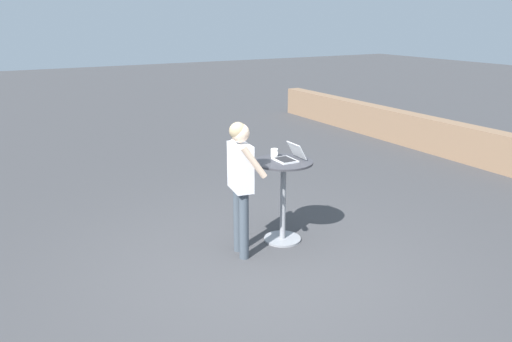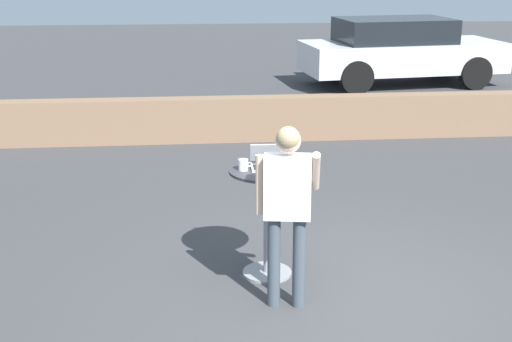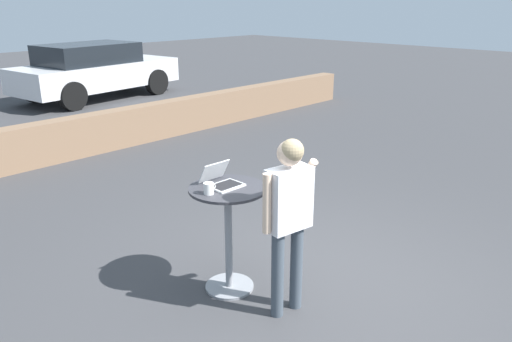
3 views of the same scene
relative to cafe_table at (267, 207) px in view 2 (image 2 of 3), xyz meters
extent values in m
plane|color=#3D3D3F|center=(0.60, -0.61, -0.67)|extent=(50.00, 50.00, 0.00)
cube|color=#84664C|center=(0.60, 5.00, -0.32)|extent=(15.79, 0.35, 0.70)
cylinder|color=gray|center=(0.00, 0.00, -0.66)|extent=(0.46, 0.46, 0.03)
cylinder|color=gray|center=(0.00, 0.00, -0.16)|extent=(0.07, 0.07, 0.98)
cylinder|color=#333338|center=(0.00, 0.00, 0.35)|extent=(0.71, 0.71, 0.02)
cube|color=silver|center=(0.00, 0.02, 0.37)|extent=(0.30, 0.23, 0.02)
cube|color=black|center=(0.00, 0.02, 0.38)|extent=(0.26, 0.18, 0.00)
cube|color=silver|center=(0.00, 0.18, 0.47)|extent=(0.29, 0.12, 0.19)
cube|color=white|center=(0.00, 0.18, 0.47)|extent=(0.27, 0.10, 0.16)
cylinder|color=white|center=(-0.22, 0.00, 0.41)|extent=(0.09, 0.09, 0.10)
torus|color=white|center=(-0.16, 0.00, 0.41)|extent=(0.05, 0.01, 0.05)
cylinder|color=#424C56|center=(-0.01, -0.62, -0.27)|extent=(0.11, 0.11, 0.81)
cylinder|color=#424C56|center=(0.20, -0.65, -0.27)|extent=(0.11, 0.11, 0.81)
cube|color=silver|center=(0.09, -0.64, 0.40)|extent=(0.41, 0.25, 0.53)
sphere|color=beige|center=(0.09, -0.64, 0.79)|extent=(0.21, 0.21, 0.21)
sphere|color=#9E8966|center=(0.09, -0.66, 0.82)|extent=(0.19, 0.19, 0.19)
cylinder|color=beige|center=(-0.13, -0.60, 0.41)|extent=(0.07, 0.07, 0.51)
cylinder|color=beige|center=(0.33, -0.60, 0.52)|extent=(0.12, 0.31, 0.39)
cube|color=silver|center=(4.12, 9.64, -0.02)|extent=(4.63, 2.32, 0.65)
cube|color=black|center=(3.90, 9.61, 0.56)|extent=(2.62, 1.86, 0.52)
cylinder|color=black|center=(5.39, 10.65, -0.31)|extent=(0.74, 0.31, 0.72)
cylinder|color=black|center=(5.60, 8.96, -0.31)|extent=(0.74, 0.31, 0.72)
cylinder|color=black|center=(2.65, 10.31, -0.31)|extent=(0.74, 0.31, 0.72)
cylinder|color=black|center=(2.86, 8.63, -0.31)|extent=(0.74, 0.31, 0.72)
camera|label=1|loc=(4.83, -3.12, 2.01)|focal=35.00mm
camera|label=2|loc=(-0.68, -6.11, 2.24)|focal=50.00mm
camera|label=3|loc=(-2.84, -3.06, 1.96)|focal=35.00mm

